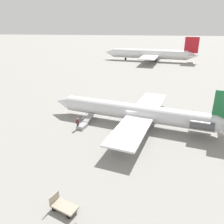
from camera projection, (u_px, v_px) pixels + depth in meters
The scene contains 6 objects.
ground_plane at pixel (134, 124), 33.74m from camera, with size 600.00×600.00×0.00m, color gray.
airplane_main at pixel (140, 113), 32.70m from camera, with size 28.40×21.81×6.51m.
airplane_far_center at pixel (151, 54), 90.54m from camera, with size 39.25×29.64×9.87m.
boarding_stairs at pixel (84, 124), 32.67m from camera, with size 1.85×4.14×1.65m.
passenger at pixel (78, 123), 31.63m from camera, with size 0.39×0.56×1.74m.
luggage_cart at pixel (63, 206), 17.83m from camera, with size 2.44×1.79×1.22m.
Camera 1 is at (-1.52, 30.80, 14.23)m, focal length 35.00 mm.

